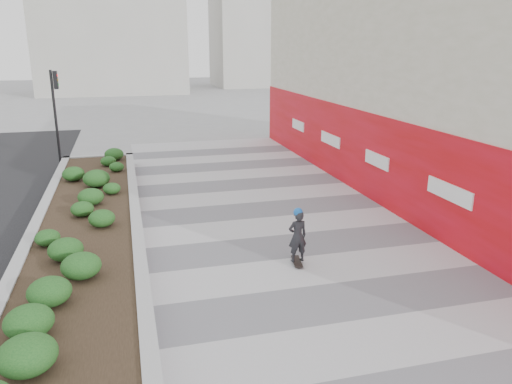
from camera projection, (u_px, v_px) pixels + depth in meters
ground at (387, 348)px, 8.98m from camera, size 160.00×160.00×0.00m
walkway at (323, 276)px, 11.76m from camera, size 8.00×36.00×0.01m
building at (445, 82)px, 17.90m from camera, size 6.04×24.08×8.00m
planter at (87, 224)px, 14.00m from camera, size 3.00×18.00×0.90m
traffic_signal_near at (56, 102)px, 22.65m from camera, size 0.33×0.28×4.20m
distant_bldg_north_l at (108, 1)px, 55.92m from camera, size 16.00×12.00×20.00m
manhole_cover at (343, 274)px, 11.88m from camera, size 0.44×0.44×0.01m
skateboarder at (298, 236)px, 12.25m from camera, size 0.50×0.74×1.47m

